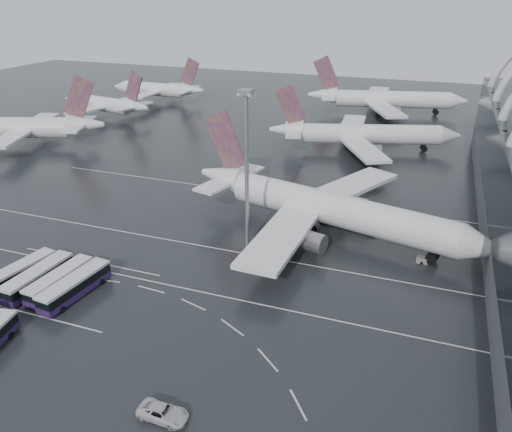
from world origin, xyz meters
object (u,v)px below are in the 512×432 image
(jet_remote_far, at_px, (159,90))
(van_curve_a, at_px, (163,413))
(bus_row_near_b, at_px, (38,278))
(airliner_gate_c, at_px, (383,100))
(gse_cart_belly_c, at_px, (285,254))
(airliner_gate_b, at_px, (361,135))
(jet_remote_mid, at_px, (106,105))
(floodlight_mast, at_px, (247,154))
(bus_row_near_c, at_px, (60,280))
(bus_row_near_d, at_px, (75,286))
(airliner_main, at_px, (324,208))
(gse_cart_belly_d, at_px, (422,260))
(bus_row_near_a, at_px, (21,272))
(gse_cart_belly_e, at_px, (370,230))
(jet_remote_west, at_px, (28,128))

(jet_remote_far, xyz_separation_m, van_curve_a, (85.93, -148.18, -3.91))
(bus_row_near_b, bearing_deg, van_curve_a, -114.22)
(airliner_gate_c, height_order, gse_cart_belly_c, airliner_gate_c)
(airliner_gate_c, bearing_deg, bus_row_near_b, -117.75)
(airliner_gate_b, height_order, jet_remote_mid, airliner_gate_b)
(gse_cart_belly_c, bearing_deg, bus_row_near_b, -146.13)
(floodlight_mast, bearing_deg, airliner_gate_b, 82.16)
(jet_remote_mid, xyz_separation_m, bus_row_near_c, (61.25, -99.50, -2.95))
(airliner_gate_c, bearing_deg, gse_cart_belly_c, -104.28)
(jet_remote_far, bearing_deg, van_curve_a, 119.89)
(airliner_gate_b, relative_size, bus_row_near_d, 4.04)
(bus_row_near_b, relative_size, gse_cart_belly_c, 6.33)
(airliner_main, distance_m, gse_cart_belly_d, 20.48)
(airliner_main, bearing_deg, van_curve_a, -82.60)
(bus_row_near_d, bearing_deg, gse_cart_belly_d, -53.83)
(jet_remote_far, bearing_deg, airliner_gate_c, -174.23)
(van_curve_a, bearing_deg, airliner_gate_c, -0.76)
(bus_row_near_a, bearing_deg, airliner_main, -42.36)
(bus_row_near_a, height_order, gse_cart_belly_e, bus_row_near_a)
(jet_remote_west, distance_m, gse_cart_belly_c, 100.72)
(airliner_main, relative_size, airliner_gate_c, 1.06)
(bus_row_near_c, relative_size, gse_cart_belly_c, 6.10)
(jet_remote_west, distance_m, bus_row_near_b, 85.31)
(bus_row_near_b, xyz_separation_m, bus_row_near_d, (7.16, -0.01, 0.01))
(gse_cart_belly_d, bearing_deg, airliner_gate_b, 108.94)
(airliner_gate_c, relative_size, jet_remote_west, 1.23)
(bus_row_near_a, relative_size, gse_cart_belly_e, 5.93)
(gse_cart_belly_d, bearing_deg, van_curve_a, -118.69)
(bus_row_near_b, bearing_deg, floodlight_mast, -45.71)
(airliner_gate_c, distance_m, van_curve_a, 157.78)
(bus_row_near_c, relative_size, gse_cart_belly_e, 6.08)
(jet_remote_mid, bearing_deg, airliner_main, 156.14)
(airliner_main, height_order, jet_remote_far, airliner_main)
(airliner_main, xyz_separation_m, bus_row_near_d, (-31.27, -34.99, -3.52))
(bus_row_near_a, height_order, bus_row_near_b, bus_row_near_b)
(bus_row_near_a, xyz_separation_m, gse_cart_belly_d, (61.58, 28.62, -1.12))
(bus_row_near_b, distance_m, bus_row_near_c, 3.79)
(airliner_main, xyz_separation_m, jet_remote_west, (-96.79, 27.15, 0.13))
(bus_row_near_a, height_order, bus_row_near_d, bus_row_near_d)
(bus_row_near_b, bearing_deg, airliner_gate_b, -18.37)
(bus_row_near_c, bearing_deg, van_curve_a, -116.54)
(van_curve_a, height_order, gse_cart_belly_c, van_curve_a)
(bus_row_near_b, bearing_deg, bus_row_near_d, -86.77)
(airliner_gate_b, bearing_deg, jet_remote_far, 139.25)
(airliner_main, relative_size, bus_row_near_b, 4.67)
(airliner_gate_b, xyz_separation_m, airliner_gate_c, (0.39, 49.65, 0.44))
(jet_remote_west, relative_size, bus_row_near_a, 3.80)
(airliner_gate_b, bearing_deg, gse_cart_belly_d, -87.75)
(jet_remote_west, relative_size, floodlight_mast, 1.62)
(jet_remote_west, height_order, gse_cart_belly_c, jet_remote_west)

